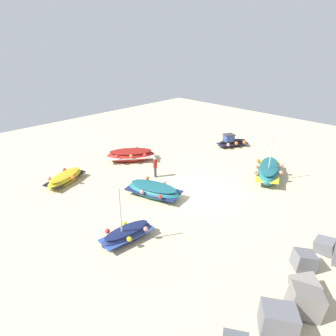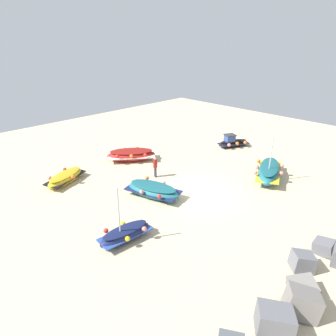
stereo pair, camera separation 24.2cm
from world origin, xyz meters
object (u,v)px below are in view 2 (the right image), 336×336
(fishing_boat_5, at_px, (125,234))
(fishing_boat_2, at_px, (65,178))
(fishing_boat_1, at_px, (233,142))
(person_walking, at_px, (155,166))
(fishing_boat_4, at_px, (269,171))
(fishing_boat_3, at_px, (153,190))
(fishing_boat_0, at_px, (131,155))

(fishing_boat_5, bearing_deg, fishing_boat_2, 86.13)
(fishing_boat_1, bearing_deg, person_walking, 23.57)
(fishing_boat_1, distance_m, fishing_boat_4, 7.54)
(fishing_boat_4, bearing_deg, fishing_boat_3, 128.49)
(fishing_boat_3, relative_size, person_walking, 2.57)
(fishing_boat_2, height_order, fishing_boat_5, fishing_boat_5)
(fishing_boat_3, xyz_separation_m, fishing_boat_5, (4.44, 2.67, -0.05))
(fishing_boat_2, xyz_separation_m, fishing_boat_3, (-3.20, 6.28, 0.08))
(fishing_boat_2, relative_size, fishing_boat_5, 1.13)
(fishing_boat_4, height_order, fishing_boat_5, fishing_boat_4)
(fishing_boat_0, distance_m, person_walking, 4.17)
(person_walking, bearing_deg, fishing_boat_0, 99.46)
(fishing_boat_1, bearing_deg, fishing_boat_0, 0.42)
(fishing_boat_4, bearing_deg, person_walking, 108.31)
(fishing_boat_1, bearing_deg, fishing_boat_2, 9.57)
(fishing_boat_0, xyz_separation_m, fishing_boat_5, (7.57, 8.97, -0.09))
(fishing_boat_0, distance_m, fishing_boat_5, 11.74)
(fishing_boat_2, bearing_deg, fishing_boat_5, -120.04)
(fishing_boat_2, bearing_deg, person_walking, -58.50)
(person_walking, bearing_deg, fishing_boat_4, -25.17)
(fishing_boat_2, bearing_deg, fishing_boat_3, -85.16)
(fishing_boat_5, bearing_deg, fishing_boat_1, 19.65)
(fishing_boat_1, bearing_deg, fishing_boat_4, 79.87)
(fishing_boat_1, xyz_separation_m, fishing_boat_3, (12.59, 2.10, 0.04))
(fishing_boat_3, bearing_deg, fishing_boat_0, 137.71)
(fishing_boat_1, relative_size, fishing_boat_2, 0.90)
(fishing_boat_1, relative_size, person_walking, 2.05)
(fishing_boat_0, bearing_deg, fishing_boat_3, 100.83)
(fishing_boat_0, distance_m, fishing_boat_4, 11.63)
(fishing_boat_0, relative_size, fishing_boat_3, 1.04)
(fishing_boat_1, relative_size, fishing_boat_4, 0.70)
(fishing_boat_3, distance_m, fishing_boat_5, 5.18)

